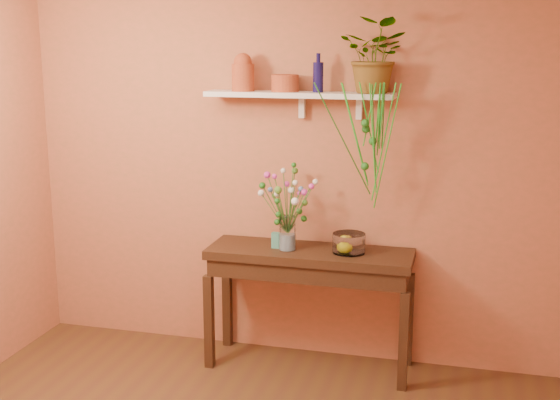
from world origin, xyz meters
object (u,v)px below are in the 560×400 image
object	(u,v)px
blue_bottle	(318,76)
bouquet	(287,196)
terracotta_jug	(243,73)
glass_bowl	(349,244)
spider_plant	(376,56)
glass_vase	(287,235)
sideboard	(310,267)

from	to	relation	value
blue_bottle	bouquet	distance (m)	0.83
terracotta_jug	glass_bowl	distance (m)	1.38
blue_bottle	terracotta_jug	bearing A→B (deg)	-177.38
terracotta_jug	blue_bottle	distance (m)	0.52
spider_plant	glass_vase	size ratio (longest dim) A/B	2.07
sideboard	glass_bowl	xyz separation A→B (m)	(0.27, 0.00, 0.19)
sideboard	bouquet	xyz separation A→B (m)	(-0.15, -0.04, 0.51)
terracotta_jug	blue_bottle	bearing A→B (deg)	2.62
bouquet	glass_bowl	bearing A→B (deg)	6.12
glass_vase	bouquet	xyz separation A→B (m)	(0.00, -0.01, 0.28)
bouquet	terracotta_jug	bearing A→B (deg)	158.56
glass_bowl	glass_vase	bearing A→B (deg)	-175.42
spider_plant	glass_vase	bearing A→B (deg)	-164.92
sideboard	bouquet	distance (m)	0.53
sideboard	spider_plant	world-z (taller)	spider_plant
blue_bottle	glass_bowl	world-z (taller)	blue_bottle
glass_vase	bouquet	size ratio (longest dim) A/B	0.50
glass_vase	bouquet	bearing A→B (deg)	-79.22
sideboard	glass_vase	distance (m)	0.27
bouquet	sideboard	bearing A→B (deg)	15.92
bouquet	blue_bottle	bearing A→B (deg)	43.60
spider_plant	glass_vase	xyz separation A→B (m)	(-0.56, -0.15, -1.22)
sideboard	blue_bottle	xyz separation A→B (m)	(0.02, 0.12, 1.31)
blue_bottle	glass_vase	size ratio (longest dim) A/B	1.10
spider_plant	bouquet	size ratio (longest dim) A/B	1.03
sideboard	bouquet	world-z (taller)	bouquet
sideboard	blue_bottle	size ratio (longest dim) A/B	5.48
terracotta_jug	spider_plant	bearing A→B (deg)	1.51
bouquet	glass_bowl	world-z (taller)	bouquet
glass_vase	glass_bowl	world-z (taller)	glass_vase
terracotta_jug	bouquet	distance (m)	0.90
terracotta_jug	spider_plant	size ratio (longest dim) A/B	0.53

